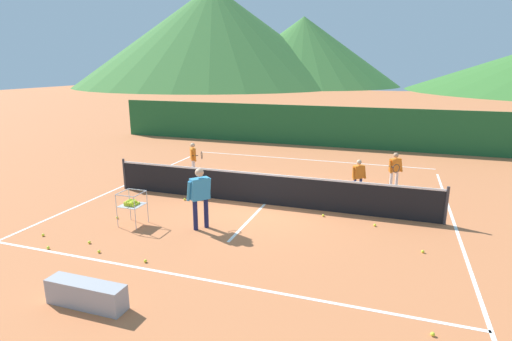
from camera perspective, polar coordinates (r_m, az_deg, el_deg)
ground_plane at (r=12.52m, az=1.23°, el=-4.72°), size 120.00×120.00×0.00m
line_baseline_near at (r=8.53m, az=-8.72°, el=-14.57°), size 10.60×0.08×0.01m
line_baseline_far at (r=18.45m, az=7.24°, el=1.50°), size 10.60×0.08×0.01m
line_sideline_west at (r=14.92m, az=-18.57°, el=-2.30°), size 0.08×11.07×0.01m
line_sideline_east at (r=12.12m, az=26.03°, el=-6.91°), size 0.08×11.07×0.01m
line_service_center at (r=12.52m, az=1.23°, el=-4.71°), size 0.08×5.83×0.01m
tennis_net at (r=12.36m, az=1.24°, el=-2.54°), size 10.15×0.08×1.05m
instructor at (r=10.51m, az=-7.82°, el=-3.10°), size 0.57×0.80×1.62m
student_0 at (r=15.70m, az=-8.73°, el=2.00°), size 0.64×0.51×1.27m
student_1 at (r=13.50m, az=14.11°, el=-0.52°), size 0.46×0.40×1.21m
student_2 at (r=14.53m, az=18.84°, el=0.39°), size 0.49×0.67×1.28m
ball_cart at (r=11.27m, az=-17.00°, el=-4.40°), size 0.58×0.58×0.90m
tennis_ball_0 at (r=11.55m, az=-27.60°, el=-7.97°), size 0.07×0.07×0.07m
tennis_ball_1 at (r=10.74m, az=-27.04°, el=-9.57°), size 0.07×0.07×0.07m
tennis_ball_2 at (r=12.00m, az=-18.82°, el=-6.23°), size 0.07×0.07×0.07m
tennis_ball_3 at (r=11.30m, az=16.27°, el=-7.33°), size 0.07×0.07×0.07m
tennis_ball_4 at (r=9.32m, az=-15.20°, el=-12.10°), size 0.07×0.07×0.07m
tennis_ball_5 at (r=11.67m, az=9.37°, el=-6.21°), size 0.07×0.07×0.07m
tennis_ball_6 at (r=10.07m, az=-21.09°, el=-10.50°), size 0.07×0.07×0.07m
tennis_ball_7 at (r=7.44m, az=23.45°, el=-20.23°), size 0.07×0.07×0.07m
tennis_ball_8 at (r=10.15m, az=22.27°, el=-10.42°), size 0.07×0.07×0.07m
tennis_ball_9 at (r=13.05m, az=-9.93°, el=-3.98°), size 0.07×0.07×0.07m
tennis_ball_10 at (r=10.64m, az=-22.25°, el=-9.26°), size 0.07×0.07×0.07m
windscreen_fence at (r=21.46m, az=9.15°, el=6.10°), size 23.31×0.08×2.09m
courtside_bench at (r=8.05m, az=-22.60°, el=-15.66°), size 1.50×0.36×0.46m
hill_0 at (r=86.76m, az=-5.92°, el=18.13°), size 54.94×54.94×19.31m
hill_1 at (r=86.31m, az=6.63°, el=16.18°), size 38.35×38.35×13.44m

